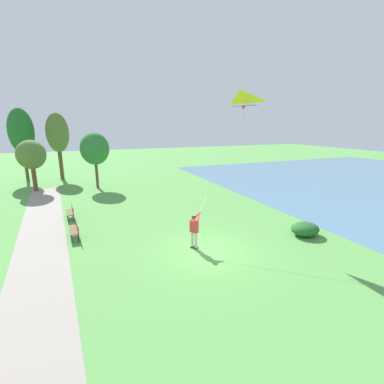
{
  "coord_description": "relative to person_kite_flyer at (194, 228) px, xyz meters",
  "views": [
    {
      "loc": [
        -5.33,
        -11.12,
        5.99
      ],
      "look_at": [
        -0.21,
        1.23,
        2.7
      ],
      "focal_mm": 25.51,
      "sensor_mm": 36.0,
      "label": 1
    }
  ],
  "objects": [
    {
      "name": "walkway_path",
      "position": [
        -7.01,
        1.53,
        -1.04
      ],
      "size": [
        4.79,
        32.09,
        0.02
      ],
      "primitive_type": "cube",
      "rotation": [
        0.0,
        0.0,
        0.08
      ],
      "color": "gray",
      "rests_on": "ground"
    },
    {
      "name": "person_kite_flyer",
      "position": [
        0.0,
        0.0,
        0.0
      ],
      "size": [
        0.62,
        0.52,
        1.83
      ],
      "color": "#232328",
      "rests_on": "ground"
    },
    {
      "name": "park_bench_near_walkway",
      "position": [
        -5.49,
        3.65,
        -0.54
      ],
      "size": [
        0.55,
        1.53,
        0.88
      ],
      "color": "brown",
      "rests_on": "ground"
    },
    {
      "name": "flying_kite",
      "position": [
        3.49,
        1.9,
        6.26
      ],
      "size": [
        3.84,
        2.75,
        6.0
      ],
      "color": "yellow"
    },
    {
      "name": "tree_horizon_far",
      "position": [
        -3.49,
        15.97,
        2.76
      ],
      "size": [
        2.66,
        2.71,
        5.35
      ],
      "color": "brown",
      "rests_on": "ground"
    },
    {
      "name": "tree_behind_path",
      "position": [
        -8.93,
        16.89,
        2.31
      ],
      "size": [
        2.48,
        2.76,
        4.71
      ],
      "color": "brown",
      "rests_on": "ground"
    },
    {
      "name": "ground_plane",
      "position": [
        0.39,
        -0.47,
        -1.05
      ],
      "size": [
        120.0,
        120.0,
        0.0
      ],
      "primitive_type": "plane",
      "color": "#569947"
    },
    {
      "name": "park_bench_far_walkway",
      "position": [
        -5.75,
        7.14,
        -0.54
      ],
      "size": [
        0.55,
        1.53,
        0.88
      ],
      "color": "brown",
      "rests_on": "ground"
    },
    {
      "name": "tree_lakeside_near",
      "position": [
        -6.88,
        22.18,
        4.06
      ],
      "size": [
        2.35,
        2.13,
        7.34
      ],
      "color": "brown",
      "rests_on": "ground"
    },
    {
      "name": "lakeside_shrub",
      "position": [
        6.33,
        -0.85,
        -0.68
      ],
      "size": [
        1.61,
        1.37,
        0.74
      ],
      "primitive_type": "ellipsoid",
      "color": "#236028",
      "rests_on": "ground"
    },
    {
      "name": "tree_treeline_left",
      "position": [
        -10.32,
        22.37,
        4.28
      ],
      "size": [
        2.51,
        2.09,
        7.76
      ],
      "color": "brown",
      "rests_on": "ground"
    }
  ]
}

